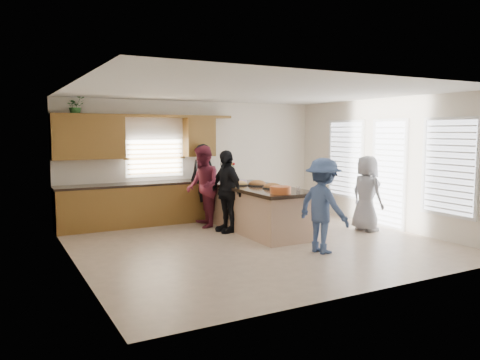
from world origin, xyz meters
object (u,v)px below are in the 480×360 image
island (260,211)px  woman_right_back (323,206)px  woman_right_front (367,193)px  salad_bowl (280,190)px  woman_left_front (226,191)px  woman_left_back (202,183)px  woman_left_mid (203,186)px

island → woman_right_back: bearing=-86.0°
woman_right_front → salad_bowl: bearing=91.4°
woman_left_front → woman_right_back: (0.72, -2.29, -0.03)m
salad_bowl → woman_right_front: woman_right_front is taller
woman_left_back → island: bearing=-11.2°
salad_bowl → woman_left_back: (-0.38, 2.69, -0.12)m
woman_left_mid → woman_left_front: bearing=31.8°
woman_left_back → woman_left_front: bearing=-31.5°
woman_left_mid → salad_bowl: bearing=29.4°
woman_left_front → woman_right_back: bearing=10.8°
salad_bowl → woman_left_back: size_ratio=0.22×
woman_right_back → woman_left_mid: bearing=8.8°
woman_left_front → island: bearing=51.4°
salad_bowl → woman_right_front: 2.26m
salad_bowl → woman_right_back: 0.92m
woman_left_mid → woman_right_back: woman_left_mid is taller
woman_left_back → woman_right_front: woman_left_back is taller
woman_left_mid → woman_right_front: (2.87, -1.99, -0.10)m
woman_left_mid → woman_right_front: bearing=68.4°
island → woman_left_mid: size_ratio=1.52×
salad_bowl → woman_right_back: size_ratio=0.24×
salad_bowl → woman_left_mid: (-0.62, 2.13, -0.13)m
woman_left_back → salad_bowl: bearing=-23.1°
woman_left_back → woman_right_back: bearing=-19.8°
salad_bowl → woman_left_front: size_ratio=0.23×
woman_left_front → salad_bowl: bearing=8.5°
woman_left_back → woman_left_mid: (-0.24, -0.56, -0.01)m
woman_right_back → woman_left_back: bearing=2.5°
island → woman_left_back: woman_left_back is taller
salad_bowl → woman_left_mid: size_ratio=0.22×
woman_left_front → woman_right_back: size_ratio=1.04×
island → woman_left_front: (-0.59, 0.37, 0.40)m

